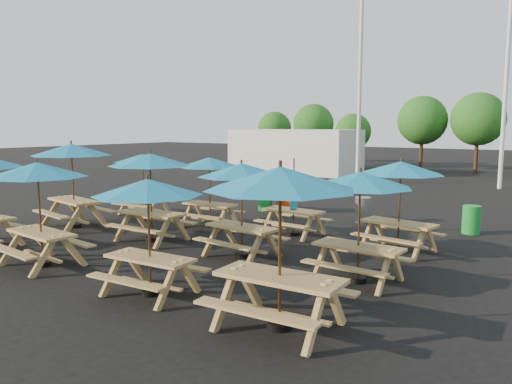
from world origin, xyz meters
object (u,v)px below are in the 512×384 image
Objects in this scene: picnic_unit_2 at (143,162)px; waste_bin_3 at (363,210)px; picnic_unit_6 at (148,194)px; waste_bin_1 at (284,200)px; picnic_unit_1 at (72,154)px; waste_bin_2 at (291,202)px; picnic_unit_8 at (294,204)px; picnic_unit_9 at (280,187)px; picnic_unit_3 at (38,175)px; waste_bin_0 at (265,200)px; picnic_unit_10 at (360,186)px; picnic_unit_7 at (242,175)px; picnic_unit_11 at (401,173)px; picnic_unit_5 at (210,166)px; waste_bin_4 at (471,220)px; picnic_unit_4 at (150,165)px.

waste_bin_3 is at bearing 18.25° from picnic_unit_2.
picnic_unit_6 is at bearing -47.34° from picnic_unit_2.
waste_bin_1 is at bearing 173.17° from waste_bin_3.
picnic_unit_1 is 7.34m from waste_bin_2.
picnic_unit_8 is 0.87× the size of picnic_unit_9.
waste_bin_3 is at bearing -5.01° from waste_bin_2.
picnic_unit_3 is 3.32m from picnic_unit_6.
waste_bin_0 and waste_bin_3 have the same top height.
waste_bin_3 is at bearing 83.28° from picnic_unit_6.
picnic_unit_10 is (9.00, -2.96, 0.07)m from picnic_unit_2.
picnic_unit_7 is (6.15, 0.01, -0.28)m from picnic_unit_1.
waste_bin_0 is 3.73m from waste_bin_3.
waste_bin_0 is (-5.87, 3.19, -1.52)m from picnic_unit_11.
picnic_unit_6 is 2.66× the size of waste_bin_3.
picnic_unit_5 is at bearing -87.81° from waste_bin_0.
picnic_unit_1 is at bearing -150.54° from waste_bin_4.
picnic_unit_1 is 2.74m from picnic_unit_2.
waste_bin_1 and waste_bin_4 have the same top height.
picnic_unit_6 is (3.06, -3.04, -0.19)m from picnic_unit_4.
picnic_unit_4 is at bearing -88.93° from waste_bin_0.
picnic_unit_8 is (-0.16, 2.70, -1.03)m from picnic_unit_7.
picnic_unit_3 is 2.89× the size of waste_bin_3.
picnic_unit_2 is 4.47m from waste_bin_0.
waste_bin_2 is 5.93m from waste_bin_4.
waste_bin_3 is 3.18m from waste_bin_4.
picnic_unit_9 is 8.94m from waste_bin_4.
picnic_unit_10 is at bearing -78.74° from picnic_unit_11.
picnic_unit_1 is at bearing -173.54° from picnic_unit_7.
picnic_unit_7 reaches higher than picnic_unit_5.
picnic_unit_9 reaches higher than picnic_unit_3.
waste_bin_3 is at bearing 77.14° from picnic_unit_8.
picnic_unit_3 reaches higher than waste_bin_4.
picnic_unit_2 is 9.48m from picnic_unit_10.
picnic_unit_3 is 1.09× the size of picnic_unit_6.
picnic_unit_11 is 6.47m from waste_bin_1.
waste_bin_3 is (0.88, 2.85, -0.48)m from picnic_unit_8.
waste_bin_2 is (-2.02, 5.79, -1.51)m from picnic_unit_7.
picnic_unit_7 reaches higher than picnic_unit_8.
picnic_unit_1 reaches higher than picnic_unit_6.
picnic_unit_11 is (9.01, 2.48, -0.27)m from picnic_unit_1.
picnic_unit_8 reaches higher than picnic_unit_6.
waste_bin_0 is at bearing 72.52° from picnic_unit_1.
picnic_unit_1 reaches higher than waste_bin_2.
picnic_unit_1 is 6.72m from waste_bin_0.
picnic_unit_8 reaches higher than waste_bin_1.
picnic_unit_5 is at bearing -154.20° from waste_bin_4.
picnic_unit_7 reaches higher than waste_bin_3.
picnic_unit_3 is at bearing -95.51° from picnic_unit_4.
waste_bin_0 is 1.00× the size of waste_bin_3.
picnic_unit_10 is at bearing -3.06° from picnic_unit_4.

